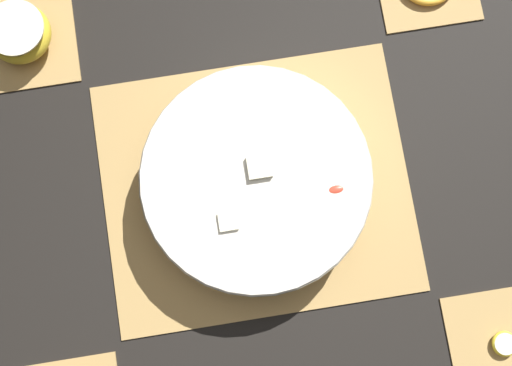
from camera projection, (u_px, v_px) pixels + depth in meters
The scene contains 7 objects.
ground_plane at pixel (256, 187), 0.96m from camera, with size 6.00×6.00×0.00m, color black.
bamboo_mat_center at pixel (256, 187), 0.96m from camera, with size 0.41×0.35×0.01m.
coaster_mat_near_right at pixel (503, 343), 0.93m from camera, with size 0.14×0.14×0.01m.
coaster_mat_far_left at pixel (26, 41), 0.99m from camera, with size 0.14×0.14×0.01m.
fruit_salad_bowl at pixel (256, 182), 0.92m from camera, with size 0.29×0.29×0.08m.
apple_half at pixel (19, 33), 0.97m from camera, with size 0.09×0.09×0.05m.
banana_coin_single at pixel (505, 344), 0.92m from camera, with size 0.03×0.03×0.01m.
Camera 1 is at (-0.02, -0.15, 0.95)m, focal length 50.00 mm.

